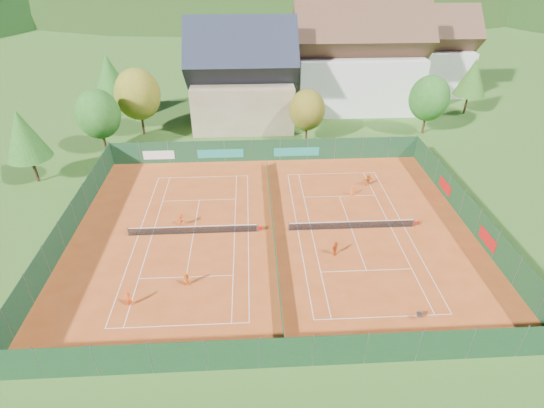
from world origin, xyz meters
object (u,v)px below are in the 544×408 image
(player_right_far_a, at_px, (352,191))
(player_left_mid, at_px, (187,280))
(chalet, at_px, (242,81))
(player_left_near, at_px, (128,299))
(player_right_near, at_px, (335,248))
(player_left_far, at_px, (181,220))
(hotel_block_a, at_px, (357,64))
(player_right_far_b, at_px, (368,180))
(ball_hopper, at_px, (419,315))
(hotel_block_b, at_px, (422,56))

(player_right_far_a, bearing_deg, player_left_mid, 23.72)
(chalet, relative_size, player_left_near, 10.46)
(player_left_near, bearing_deg, player_right_near, 8.40)
(player_left_near, distance_m, player_left_far, 11.39)
(hotel_block_a, height_order, player_right_far_b, hotel_block_a)
(hotel_block_a, height_order, player_left_mid, hotel_block_a)
(player_left_near, bearing_deg, player_left_mid, 16.39)
(ball_hopper, relative_size, player_right_near, 0.50)
(hotel_block_b, relative_size, player_left_near, 11.15)
(player_left_far, relative_size, player_right_far_b, 1.04)
(hotel_block_a, bearing_deg, player_right_far_a, -102.49)
(chalet, height_order, ball_hopper, chalet)
(player_left_near, distance_m, player_left_mid, 4.87)
(chalet, distance_m, hotel_block_a, 19.94)
(player_left_mid, height_order, player_left_far, player_left_far)
(player_right_near, xyz_separation_m, player_right_far_a, (3.93, 10.59, -0.20))
(chalet, height_order, hotel_block_a, hotel_block_a)
(player_right_far_a, distance_m, player_right_far_b, 3.27)
(ball_hopper, relative_size, player_left_far, 0.56)
(ball_hopper, distance_m, player_right_far_b, 21.09)
(hotel_block_b, xyz_separation_m, player_left_far, (-39.35, -42.56, -5.91))
(player_left_mid, bearing_deg, hotel_block_b, 48.55)
(player_right_far_a, bearing_deg, player_right_near, 54.14)
(hotel_block_b, distance_m, player_left_mid, 64.13)
(player_left_mid, bearing_deg, chalet, 77.58)
(player_left_near, relative_size, player_left_mid, 1.13)
(player_left_mid, xyz_separation_m, player_right_far_a, (17.19, 14.03, -0.09))
(chalet, height_order, player_left_near, chalet)
(hotel_block_b, distance_m, ball_hopper, 59.83)
(chalet, height_order, player_right_far_a, chalet)
(chalet, bearing_deg, player_right_near, -75.94)
(hotel_block_a, relative_size, ball_hopper, 27.00)
(chalet, distance_m, player_left_mid, 38.27)
(player_right_near, bearing_deg, hotel_block_b, 21.01)
(chalet, relative_size, player_left_mid, 11.81)
(ball_hopper, relative_size, player_left_near, 0.52)
(hotel_block_a, bearing_deg, player_left_near, -121.67)
(player_left_near, xyz_separation_m, player_right_far_a, (21.59, 16.11, -0.18))
(ball_hopper, xyz_separation_m, player_left_near, (-22.75, 2.68, 0.22))
(player_left_near, height_order, player_left_mid, player_left_near)
(hotel_block_a, distance_m, player_left_far, 43.37)
(player_left_far, xyz_separation_m, player_right_far_b, (21.18, 7.33, -0.03))
(player_left_mid, bearing_deg, player_right_far_a, 33.98)
(ball_hopper, height_order, player_right_far_b, player_right_far_b)
(player_left_far, bearing_deg, player_right_far_b, -131.22)
(hotel_block_a, bearing_deg, hotel_block_b, 29.74)
(hotel_block_a, relative_size, player_left_far, 15.12)
(hotel_block_a, height_order, player_left_near, hotel_block_a)
(chalet, distance_m, hotel_block_b, 35.85)
(hotel_block_b, xyz_separation_m, player_right_near, (-24.47, -48.08, -5.83))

